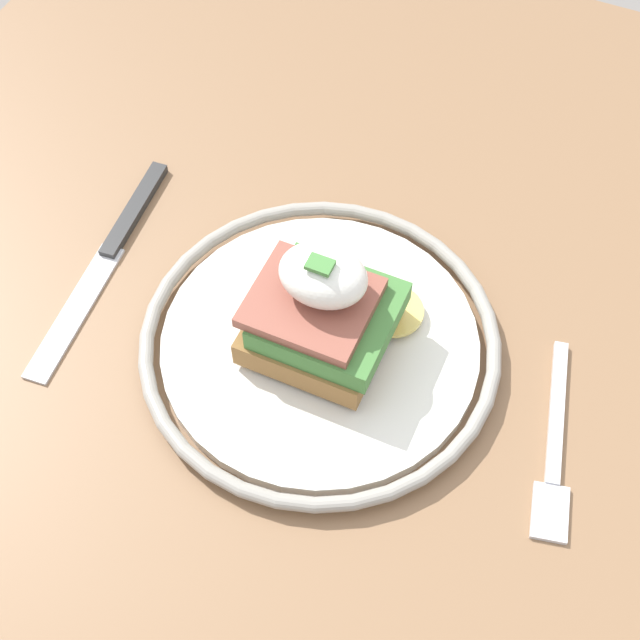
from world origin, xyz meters
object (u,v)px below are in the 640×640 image
object	(u,v)px
plate	(320,342)
sandwich	(321,310)
knife	(112,248)
fork	(554,448)

from	to	relation	value
plate	sandwich	xyz separation A→B (m)	(-0.00, -0.00, 0.04)
plate	knife	distance (m)	0.17
fork	knife	world-z (taller)	knife
sandwich	knife	xyz separation A→B (m)	(0.17, -0.01, -0.04)
plate	sandwich	bearing A→B (deg)	-103.19
knife	fork	bearing A→B (deg)	175.95
fork	knife	distance (m)	0.34
plate	knife	bearing A→B (deg)	-5.18
fork	sandwich	bearing A→B (deg)	-3.41
plate	knife	world-z (taller)	plate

